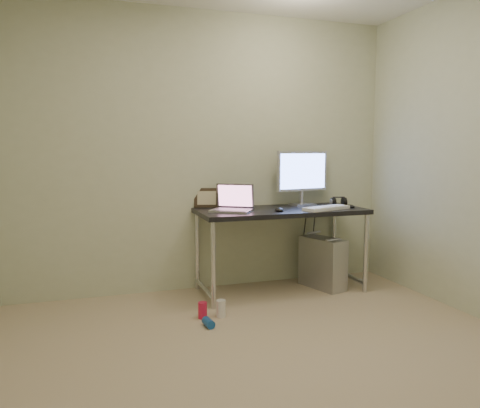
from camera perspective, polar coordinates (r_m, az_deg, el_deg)
The scene contains 17 objects.
floor at distance 2.90m, azimuth 5.15°, elevation -19.40°, with size 3.50×3.50×0.00m, color tan.
wall_back at distance 4.27m, azimuth -4.08°, elevation 6.28°, with size 3.50×0.02×2.50m, color beige.
desk at distance 4.20m, azimuth 4.99°, elevation -1.73°, with size 1.49×0.65×0.75m.
tower_computer at distance 4.43m, azimuth 10.03°, elevation -7.06°, with size 0.32×0.49×0.50m.
cable_a at distance 4.64m, azimuth 7.72°, elevation -4.30°, with size 0.01×0.01×0.70m, color black.
cable_b at distance 4.66m, azimuth 8.82°, elevation -4.51°, with size 0.01×0.01×0.72m, color black.
can_red at distance 3.65m, azimuth -4.58°, elevation -12.79°, with size 0.07×0.07×0.12m, color #D21A44.
can_white at distance 3.67m, azimuth -2.34°, elevation -12.61°, with size 0.07×0.07×0.13m, color white.
can_blue at distance 3.49m, azimuth -3.87°, elevation -14.24°, with size 0.06×0.06×0.11m, color #174D9E.
laptop at distance 4.02m, azimuth -0.89°, elevation -0.09°, with size 0.43×0.41×0.23m.
monitor at distance 4.47m, azimuth 7.62°, elevation 3.70°, with size 0.55×0.19×0.51m.
keyboard at distance 4.18m, azimuth 10.49°, elevation -0.50°, with size 0.45×0.15×0.03m, color white.
mouse_right at distance 4.37m, azimuth 13.26°, elevation -0.20°, with size 0.07×0.11×0.04m, color black.
mouse_left at distance 4.02m, azimuth 4.80°, elevation -0.59°, with size 0.08×0.12×0.04m, color black.
headphones at distance 4.57m, azimuth 11.92°, elevation 0.23°, with size 0.16×0.09×0.10m.
picture_frame at distance 4.27m, azimuth -4.12°, elevation 0.75°, with size 0.22×0.03×0.18m, color black.
webcam at distance 4.33m, azimuth -0.89°, elevation 0.74°, with size 0.04×0.04×0.11m.
Camera 1 is at (-1.05, -2.39, 1.27)m, focal length 35.00 mm.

